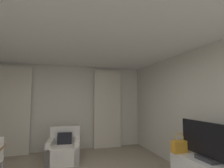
% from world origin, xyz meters
% --- Properties ---
extents(wall_window, '(5.12, 0.06, 2.60)m').
position_xyz_m(wall_window, '(0.00, 3.03, 1.30)').
color(wall_window, beige).
rests_on(wall_window, ground).
extents(wall_right, '(0.06, 6.12, 2.60)m').
position_xyz_m(wall_right, '(2.53, 0.00, 1.30)').
color(wall_right, beige).
rests_on(wall_right, ground).
extents(ceiling, '(5.12, 6.12, 0.06)m').
position_xyz_m(ceiling, '(0.00, 0.00, 2.63)').
color(ceiling, white).
rests_on(ceiling, wall_left).
extents(curtain_left_panel, '(0.90, 0.06, 2.50)m').
position_xyz_m(curtain_left_panel, '(-1.38, 2.90, 1.25)').
color(curtain_left_panel, beige).
rests_on(curtain_left_panel, ground).
extents(curtain_right_panel, '(0.90, 0.06, 2.50)m').
position_xyz_m(curtain_right_panel, '(1.38, 2.90, 1.25)').
color(curtain_right_panel, beige).
rests_on(curtain_right_panel, ground).
extents(armchair, '(0.86, 0.87, 0.82)m').
position_xyz_m(armchair, '(-0.00, 2.07, 0.28)').
color(armchair, silver).
rests_on(armchair, ground).
extents(tv_flatscreen, '(0.20, 1.08, 0.63)m').
position_xyz_m(tv_flatscreen, '(2.18, -0.25, 0.85)').
color(tv_flatscreen, '#333338').
rests_on(tv_flatscreen, tv_console).
extents(handbag_primary, '(0.30, 0.14, 0.37)m').
position_xyz_m(handbag_primary, '(2.04, 0.24, 0.68)').
color(handbag_primary, orange).
rests_on(handbag_primary, tv_console).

